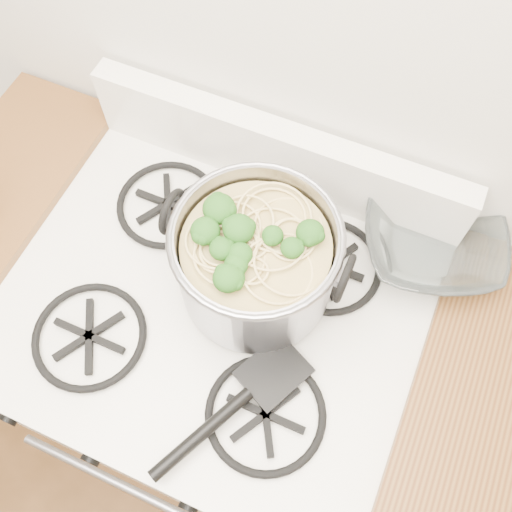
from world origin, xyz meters
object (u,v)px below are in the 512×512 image
at_px(gas_range, 224,371).
at_px(spatula, 274,371).
at_px(stock_pot, 256,261).
at_px(glass_bowl, 430,242).

height_order(gas_range, spatula, spatula).
bearing_deg(stock_pot, gas_range, -134.69).
relative_size(stock_pot, glass_bowl, 3.02).
height_order(gas_range, glass_bowl, glass_bowl).
bearing_deg(glass_bowl, stock_pot, -143.16).
bearing_deg(gas_range, spatula, -26.89).
distance_m(spatula, glass_bowl, 0.38).
bearing_deg(glass_bowl, spatula, -116.89).
height_order(stock_pot, glass_bowl, stock_pot).
distance_m(gas_range, spatula, 0.53).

